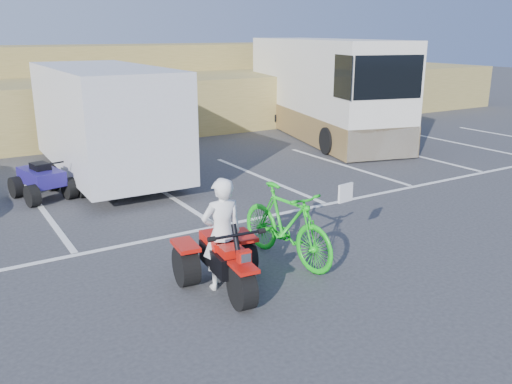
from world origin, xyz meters
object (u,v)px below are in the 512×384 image
green_dirt_bike (286,224)px  quad_atv_green (112,190)px  rv_motorhome (321,94)px  cargo_trailer (105,119)px  red_trike_atv (227,291)px  quad_atv_blue (44,198)px  rider (222,234)px

green_dirt_bike → quad_atv_green: (-1.18, 5.62, -0.63)m
green_dirt_bike → rv_motorhome: size_ratio=0.22×
cargo_trailer → red_trike_atv: bearing=-93.0°
red_trike_atv → cargo_trailer: bearing=92.3°
green_dirt_bike → quad_atv_blue: (-2.71, 5.78, -0.63)m
red_trike_atv → quad_atv_green: (0.17, 6.07, 0.00)m
green_dirt_bike → quad_atv_green: size_ratio=1.50×
rider → quad_atv_green: (0.16, 5.92, -0.84)m
red_trike_atv → quad_atv_blue: 6.38m
cargo_trailer → quad_atv_blue: (-1.85, -1.10, -1.52)m
rider → rv_motorhome: bearing=-128.1°
rider → quad_atv_blue: (-1.37, 6.09, -0.84)m
rider → quad_atv_green: rider is taller
cargo_trailer → quad_atv_blue: size_ratio=4.34×
rider → quad_atv_green: bearing=-85.4°
quad_atv_green → red_trike_atv: bearing=-77.2°
quad_atv_blue → green_dirt_bike: bearing=-76.9°
green_dirt_bike → rv_motorhome: (7.63, 8.91, 0.82)m
red_trike_atv → quad_atv_blue: size_ratio=1.16×
rv_motorhome → green_dirt_bike: bearing=-116.1°
red_trike_atv → rv_motorhome: (8.98, 9.37, 1.45)m
green_dirt_bike → cargo_trailer: 6.99m
rv_motorhome → quad_atv_green: rv_motorhome is taller
quad_atv_blue → quad_atv_green: (1.53, -0.17, 0.00)m
green_dirt_bike → quad_atv_blue: 6.42m
green_dirt_bike → rv_motorhome: bearing=42.4°
red_trike_atv → rv_motorhome: size_ratio=0.17×
rider → quad_atv_green: 5.99m
rider → rv_motorhome: 12.88m
rv_motorhome → red_trike_atv: bearing=-119.3°
rv_motorhome → quad_atv_green: 9.52m
cargo_trailer → quad_atv_green: 2.00m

